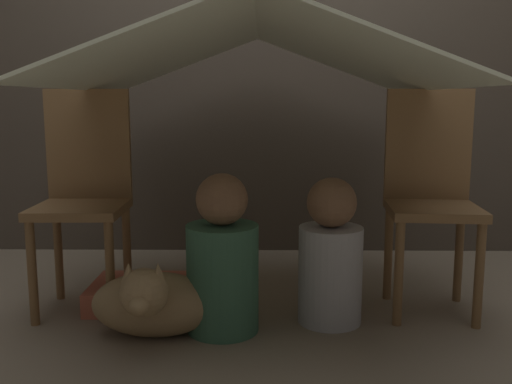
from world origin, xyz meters
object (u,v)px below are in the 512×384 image
object	(u,v)px
person_second	(330,258)
person_front	(222,263)
chair_right	(430,191)
chair_left	(84,190)
dog	(153,302)

from	to	relation	value
person_second	person_front	bearing A→B (deg)	-167.54
chair_right	person_front	world-z (taller)	chair_right
chair_left	dog	distance (m)	0.62
chair_right	chair_left	bearing A→B (deg)	-175.27
chair_right	dog	xyz separation A→B (m)	(-1.11, -0.35, -0.36)
person_front	person_second	xyz separation A→B (m)	(0.42, 0.09, -0.01)
chair_left	dog	xyz separation A→B (m)	(0.35, -0.35, -0.36)
person_second	dog	distance (m)	0.71
person_front	person_second	size ratio (longest dim) A/B	1.05
chair_left	person_front	bearing A→B (deg)	-25.17
chair_left	chair_right	bearing A→B (deg)	-1.12
chair_left	person_second	distance (m)	1.07
chair_left	person_front	world-z (taller)	chair_left
dog	person_second	bearing A→B (deg)	14.80
chair_right	dog	bearing A→B (deg)	-157.60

